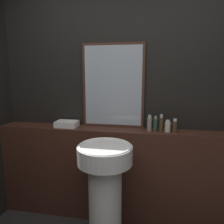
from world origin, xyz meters
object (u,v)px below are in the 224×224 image
at_px(mirror, 113,86).
at_px(body_wash_bottle, 168,126).
at_px(towel_stack, 67,124).
at_px(pedestal_sink, 105,188).
at_px(shampoo_bottle, 149,124).
at_px(conditioner_bottle, 155,124).
at_px(lotion_bottle, 161,124).
at_px(hand_soap_bottle, 175,126).

bearing_deg(mirror, body_wash_bottle, -10.12).
relative_size(mirror, body_wash_bottle, 7.50).
bearing_deg(towel_stack, pedestal_sink, -40.54).
distance_m(towel_stack, shampoo_bottle, 0.85).
bearing_deg(pedestal_sink, conditioner_bottle, 46.80).
xyz_separation_m(mirror, lotion_bottle, (0.49, -0.10, -0.35)).
relative_size(pedestal_sink, body_wash_bottle, 8.39).
bearing_deg(hand_soap_bottle, shampoo_bottle, 180.00).
bearing_deg(pedestal_sink, lotion_bottle, 43.24).
relative_size(conditioner_bottle, lotion_bottle, 0.88).
height_order(pedestal_sink, body_wash_bottle, body_wash_bottle).
bearing_deg(shampoo_bottle, towel_stack, -180.00).
bearing_deg(towel_stack, body_wash_bottle, 0.00).
relative_size(towel_stack, lotion_bottle, 1.34).
height_order(mirror, shampoo_bottle, mirror).
relative_size(mirror, towel_stack, 3.80).
bearing_deg(shampoo_bottle, pedestal_sink, -128.93).
bearing_deg(hand_soap_bottle, conditioner_bottle, -180.00).
height_order(pedestal_sink, shampoo_bottle, shampoo_bottle).
height_order(lotion_bottle, body_wash_bottle, lotion_bottle).
height_order(conditioner_bottle, hand_soap_bottle, conditioner_bottle).
bearing_deg(lotion_bottle, hand_soap_bottle, -0.00).
distance_m(towel_stack, conditioner_bottle, 0.91).
distance_m(pedestal_sink, hand_soap_bottle, 0.86).
height_order(pedestal_sink, mirror, mirror).
distance_m(conditioner_bottle, hand_soap_bottle, 0.18).
bearing_deg(shampoo_bottle, mirror, 165.42).
bearing_deg(body_wash_bottle, shampoo_bottle, 180.00).
relative_size(pedestal_sink, conditioner_bottle, 6.44).
relative_size(body_wash_bottle, hand_soap_bottle, 0.88).
xyz_separation_m(mirror, towel_stack, (-0.47, -0.10, -0.39)).
distance_m(mirror, body_wash_bottle, 0.67).
xyz_separation_m(conditioner_bottle, body_wash_bottle, (0.12, 0.00, -0.02)).
relative_size(shampoo_bottle, body_wash_bottle, 1.38).
distance_m(lotion_bottle, hand_soap_bottle, 0.13).
xyz_separation_m(pedestal_sink, conditioner_bottle, (0.40, 0.43, 0.47)).
bearing_deg(mirror, lotion_bottle, -11.38).
height_order(shampoo_bottle, body_wash_bottle, shampoo_bottle).
bearing_deg(body_wash_bottle, towel_stack, 180.00).
relative_size(mirror, lotion_bottle, 5.09).
relative_size(towel_stack, body_wash_bottle, 1.97).
xyz_separation_m(pedestal_sink, body_wash_bottle, (0.52, 0.43, 0.46)).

